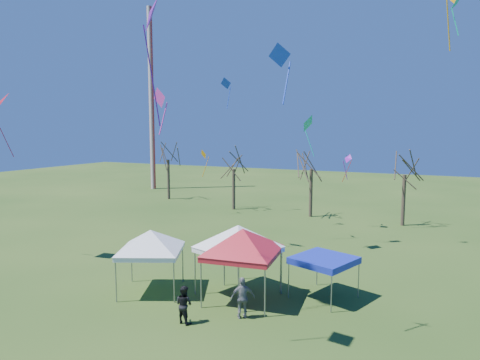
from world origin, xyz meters
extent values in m
plane|color=#294917|center=(0.00, 0.00, 0.00)|extent=(140.00, 140.00, 0.00)
cylinder|color=silver|center=(-28.00, 34.00, 12.50)|extent=(0.70, 0.70, 25.00)
cylinder|color=#3D2D21|center=(-20.85, 27.38, 2.39)|extent=(0.32, 0.32, 4.78)
cylinder|color=#3D2D21|center=(-10.77, 24.65, 2.14)|extent=(0.32, 0.32, 4.28)
cylinder|color=#3D2D21|center=(-2.37, 24.38, 2.32)|extent=(0.32, 0.32, 4.64)
cylinder|color=#3D2D21|center=(6.03, 24.04, 2.24)|extent=(0.32, 0.32, 4.49)
cylinder|color=gray|center=(-5.32, 0.21, 1.01)|extent=(0.06, 0.06, 2.03)
cylinder|color=gray|center=(-6.47, 2.80, 1.01)|extent=(0.06, 0.06, 2.03)
cylinder|color=gray|center=(-2.73, 1.37, 1.01)|extent=(0.06, 0.06, 2.03)
cylinder|color=gray|center=(-3.88, 3.96, 1.01)|extent=(0.06, 0.06, 2.03)
cube|color=white|center=(-4.60, 2.08, 2.15)|extent=(4.01, 4.01, 0.24)
pyramid|color=white|center=(-4.60, 2.08, 3.28)|extent=(3.93, 3.93, 1.01)
cylinder|color=gray|center=(-2.34, 2.71, 1.12)|extent=(0.07, 0.07, 2.23)
cylinder|color=gray|center=(-1.31, 5.65, 1.12)|extent=(0.07, 0.07, 2.23)
cylinder|color=gray|center=(0.60, 1.67, 1.12)|extent=(0.07, 0.07, 2.23)
cylinder|color=gray|center=(1.64, 4.62, 1.12)|extent=(0.07, 0.07, 2.23)
cube|color=white|center=(-0.35, 3.66, 2.36)|extent=(4.27, 4.27, 0.27)
pyramid|color=white|center=(-0.35, 3.66, 3.61)|extent=(4.46, 4.46, 1.12)
cylinder|color=gray|center=(-1.22, 1.38, 1.11)|extent=(0.07, 0.07, 2.22)
cylinder|color=gray|center=(-1.57, 4.47, 1.11)|extent=(0.07, 0.07, 2.22)
cylinder|color=gray|center=(1.88, 1.73, 1.11)|extent=(0.07, 0.07, 2.22)
cylinder|color=gray|center=(1.52, 4.83, 1.11)|extent=(0.07, 0.07, 2.22)
cube|color=red|center=(0.15, 3.10, 2.36)|extent=(3.69, 3.69, 0.27)
pyramid|color=red|center=(0.15, 3.10, 3.60)|extent=(4.69, 4.69, 1.11)
cylinder|color=gray|center=(2.14, 4.29, 0.89)|extent=(0.05, 0.05, 1.77)
cylinder|color=gray|center=(2.96, 6.63, 0.89)|extent=(0.05, 0.05, 1.77)
cylinder|color=gray|center=(4.48, 3.46, 0.89)|extent=(0.05, 0.05, 1.77)
cylinder|color=gray|center=(5.31, 5.80, 0.89)|extent=(0.05, 0.05, 1.77)
cube|color=#1020A8|center=(3.72, 5.04, 1.88)|extent=(3.39, 3.39, 0.21)
cube|color=#1020A8|center=(3.72, 5.04, 2.04)|extent=(3.39, 3.39, 0.11)
imported|color=black|center=(-1.11, -0.30, 0.84)|extent=(0.91, 0.76, 1.67)
imported|color=slate|center=(1.01, 1.23, 0.93)|extent=(1.17, 0.99, 1.87)
cone|color=blue|center=(-10.79, 23.00, 12.95)|extent=(1.34, 0.86, 1.16)
cube|color=blue|center=(-10.48, 22.95, 11.53)|extent=(0.15, 0.67, 2.21)
cone|color=red|center=(-15.99, 2.52, 10.09)|extent=(1.89, 1.74, 1.37)
cube|color=red|center=(-16.45, 2.83, 8.17)|extent=(0.66, 0.97, 3.05)
cone|color=purple|center=(1.77, 20.67, 6.00)|extent=(0.95, 0.85, 0.75)
cube|color=purple|center=(1.55, 20.82, 4.98)|extent=(0.36, 0.51, 1.64)
cone|color=#0BB089|center=(8.95, 4.24, 13.47)|extent=(0.50, 0.76, 0.64)
cube|color=#0BB089|center=(8.96, 4.39, 12.72)|extent=(0.35, 0.06, 1.13)
cone|color=blue|center=(3.06, 0.10, 11.19)|extent=(0.97, 0.51, 0.90)
cube|color=blue|center=(3.34, 0.07, 10.14)|extent=(0.12, 0.62, 1.64)
cone|color=#F937C6|center=(-3.98, 2.30, 9.98)|extent=(1.07, 0.68, 1.01)
cube|color=#F937C6|center=(-3.75, 2.21, 8.93)|extent=(0.23, 0.51, 1.60)
cone|color=purple|center=(-0.43, -3.11, 12.32)|extent=(1.30, 1.42, 1.31)
cube|color=purple|center=(-0.58, -2.92, 10.25)|extent=(0.43, 0.36, 3.45)
cube|color=orange|center=(8.74, 6.47, 13.03)|extent=(0.30, 0.50, 2.17)
cone|color=#0BAFA4|center=(0.52, 12.71, 8.83)|extent=(0.88, 1.39, 1.21)
cube|color=#0BAFA4|center=(0.58, 13.08, 7.54)|extent=(0.78, 0.16, 1.94)
cone|color=red|center=(1.56, 21.50, 6.00)|extent=(0.36, 0.71, 0.67)
cube|color=red|center=(1.63, 21.15, 4.89)|extent=(0.74, 0.19, 1.90)
cone|color=orange|center=(-12.31, 21.11, 6.00)|extent=(1.15, 0.99, 1.01)
cube|color=orange|center=(-12.01, 20.91, 4.77)|extent=(0.46, 0.66, 1.95)
camera|label=1|loc=(8.64, -15.43, 8.42)|focal=32.00mm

